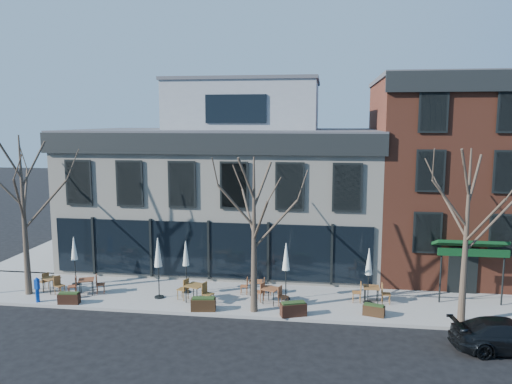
# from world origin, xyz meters

# --- Properties ---
(ground) EXTENTS (120.00, 120.00, 0.00)m
(ground) POSITION_xyz_m (0.00, 0.00, 0.00)
(ground) COLOR black
(ground) RESTS_ON ground
(sidewalk_front) EXTENTS (33.50, 4.70, 0.15)m
(sidewalk_front) POSITION_xyz_m (3.25, -2.15, 0.07)
(sidewalk_front) COLOR gray
(sidewalk_front) RESTS_ON ground
(sidewalk_side) EXTENTS (4.50, 12.00, 0.15)m
(sidewalk_side) POSITION_xyz_m (-11.25, 6.00, 0.07)
(sidewalk_side) COLOR gray
(sidewalk_side) RESTS_ON ground
(corner_building) EXTENTS (18.39, 10.39, 11.10)m
(corner_building) POSITION_xyz_m (0.07, 5.07, 4.72)
(corner_building) COLOR beige
(corner_building) RESTS_ON ground
(red_brick_building) EXTENTS (8.20, 11.78, 11.18)m
(red_brick_building) POSITION_xyz_m (13.00, 4.98, 5.64)
(red_brick_building) COLOR brown
(red_brick_building) RESTS_ON ground
(tree_corner) EXTENTS (3.93, 3.98, 7.92)m
(tree_corner) POSITION_xyz_m (-8.49, -3.20, 4.25)
(tree_corner) COLOR #382B21
(tree_corner) RESTS_ON sidewalk_front
(tree_mid) EXTENTS (3.50, 3.55, 7.04)m
(tree_mid) POSITION_xyz_m (3.01, -3.90, 3.79)
(tree_mid) COLOR #382B21
(tree_mid) RESTS_ON sidewalk_front
(tree_right) EXTENTS (3.72, 3.77, 7.48)m
(tree_right) POSITION_xyz_m (12.01, -3.90, 4.02)
(tree_right) COLOR #382B21
(tree_right) RESTS_ON sidewalk_front
(parked_sedan) EXTENTS (4.43, 2.22, 1.23)m
(parked_sedan) POSITION_xyz_m (13.13, -6.16, 0.62)
(parked_sedan) COLOR black
(parked_sedan) RESTS_ON ground
(call_box) EXTENTS (0.24, 0.24, 1.23)m
(call_box) POSITION_xyz_m (-7.41, -4.20, 0.80)
(call_box) COLOR #0B3599
(call_box) RESTS_ON sidewalk_front
(cafe_set_0) EXTENTS (1.74, 1.11, 0.91)m
(cafe_set_0) POSITION_xyz_m (-7.50, -2.81, 0.62)
(cafe_set_0) COLOR brown
(cafe_set_0) RESTS_ON sidewalk_front
(cafe_set_1) EXTENTS (1.84, 1.09, 0.95)m
(cafe_set_1) POSITION_xyz_m (-5.59, -2.88, 0.64)
(cafe_set_1) COLOR brown
(cafe_set_1) RESTS_ON sidewalk_front
(cafe_set_2) EXTENTS (2.00, 1.12, 1.03)m
(cafe_set_2) POSITION_xyz_m (0.05, -3.13, 0.68)
(cafe_set_2) COLOR brown
(cafe_set_2) RESTS_ON sidewalk_front
(cafe_set_3) EXTENTS (1.60, 0.67, 0.83)m
(cafe_set_3) POSITION_xyz_m (2.77, -1.70, 0.58)
(cafe_set_3) COLOR brown
(cafe_set_3) RESTS_ON sidewalk_front
(cafe_set_4) EXTENTS (1.78, 1.07, 0.92)m
(cafe_set_4) POSITION_xyz_m (3.66, -2.85, 0.62)
(cafe_set_4) COLOR brown
(cafe_set_4) RESTS_ON sidewalk_front
(cafe_set_5) EXTENTS (1.83, 0.75, 0.96)m
(cafe_set_5) POSITION_xyz_m (8.37, -2.08, 0.64)
(cafe_set_5) COLOR brown
(cafe_set_5) RESTS_ON sidewalk_front
(umbrella_0) EXTENTS (0.41, 0.41, 2.57)m
(umbrella_0) POSITION_xyz_m (-6.87, -1.55, 1.97)
(umbrella_0) COLOR black
(umbrella_0) RESTS_ON sidewalk_front
(umbrella_1) EXTENTS (0.48, 0.48, 2.99)m
(umbrella_1) POSITION_xyz_m (-1.85, -2.83, 2.26)
(umbrella_1) COLOR black
(umbrella_1) RESTS_ON sidewalk_front
(umbrella_2) EXTENTS (0.43, 0.43, 2.66)m
(umbrella_2) POSITION_xyz_m (-0.74, -1.89, 2.03)
(umbrella_2) COLOR black
(umbrella_2) RESTS_ON sidewalk_front
(umbrella_3) EXTENTS (0.45, 0.45, 2.80)m
(umbrella_3) POSITION_xyz_m (4.31, -2.19, 2.12)
(umbrella_3) COLOR black
(umbrella_3) RESTS_ON sidewalk_front
(umbrella_4) EXTENTS (0.43, 0.43, 2.67)m
(umbrella_4) POSITION_xyz_m (8.21, -2.14, 2.03)
(umbrella_4) COLOR black
(umbrella_4) RESTS_ON sidewalk_front
(planter_0) EXTENTS (1.02, 0.50, 0.55)m
(planter_0) POSITION_xyz_m (-5.81, -4.20, 0.42)
(planter_0) COLOR black
(planter_0) RESTS_ON sidewalk_front
(planter_1) EXTENTS (1.17, 0.60, 0.62)m
(planter_1) POSITION_xyz_m (0.70, -4.15, 0.46)
(planter_1) COLOR #311F10
(planter_1) RESTS_ON sidewalk_front
(planter_2) EXTENTS (1.23, 0.83, 0.64)m
(planter_2) POSITION_xyz_m (4.81, -4.20, 0.47)
(planter_2) COLOR black
(planter_2) RESTS_ON sidewalk_front
(planter_3) EXTENTS (1.01, 0.62, 0.53)m
(planter_3) POSITION_xyz_m (8.35, -3.69, 0.41)
(planter_3) COLOR #311F10
(planter_3) RESTS_ON sidewalk_front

